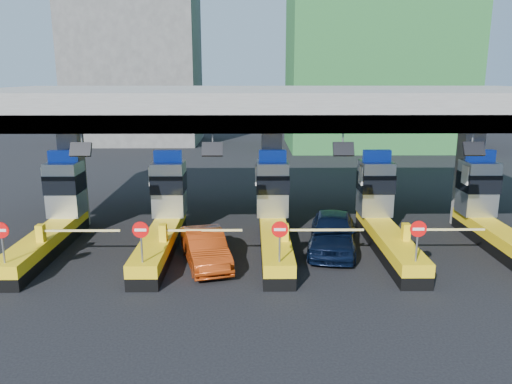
{
  "coord_description": "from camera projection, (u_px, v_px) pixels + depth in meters",
  "views": [
    {
      "loc": [
        -1.03,
        -21.74,
        7.69
      ],
      "look_at": [
        -0.81,
        0.0,
        2.54
      ],
      "focal_mm": 35.0,
      "sensor_mm": 36.0,
      "label": 1
    }
  ],
  "objects": [
    {
      "name": "ground",
      "position": [
        274.0,
        246.0,
        22.93
      ],
      "size": [
        120.0,
        120.0,
        0.0
      ],
      "primitive_type": "plane",
      "color": "black",
      "rests_on": "ground"
    },
    {
      "name": "toll_canopy",
      "position": [
        272.0,
        107.0,
        24.31
      ],
      "size": [
        28.0,
        12.09,
        7.0
      ],
      "color": "slate",
      "rests_on": "ground"
    },
    {
      "name": "toll_lane_far_left",
      "position": [
        55.0,
        215.0,
        22.78
      ],
      "size": [
        4.43,
        8.0,
        4.16
      ],
      "color": "black",
      "rests_on": "ground"
    },
    {
      "name": "toll_lane_left",
      "position": [
        165.0,
        215.0,
        22.83
      ],
      "size": [
        4.43,
        8.0,
        4.16
      ],
      "color": "black",
      "rests_on": "ground"
    },
    {
      "name": "toll_lane_center",
      "position": [
        274.0,
        215.0,
        22.88
      ],
      "size": [
        4.43,
        8.0,
        4.16
      ],
      "color": "black",
      "rests_on": "ground"
    },
    {
      "name": "toll_lane_right",
      "position": [
        382.0,
        214.0,
        22.93
      ],
      "size": [
        4.43,
        8.0,
        4.16
      ],
      "color": "black",
      "rests_on": "ground"
    },
    {
      "name": "toll_lane_far_right",
      "position": [
        490.0,
        214.0,
        22.98
      ],
      "size": [
        4.43,
        8.0,
        4.16
      ],
      "color": "black",
      "rests_on": "ground"
    },
    {
      "name": "bg_building_scaffold",
      "position": [
        378.0,
        11.0,
        50.96
      ],
      "size": [
        18.0,
        12.0,
        28.0
      ],
      "primitive_type": "cube",
      "color": "#1E5926",
      "rests_on": "ground"
    },
    {
      "name": "bg_building_concrete",
      "position": [
        135.0,
        62.0,
        55.74
      ],
      "size": [
        14.0,
        10.0,
        18.0
      ],
      "primitive_type": "cube",
      "color": "#4C4C49",
      "rests_on": "ground"
    },
    {
      "name": "van",
      "position": [
        332.0,
        232.0,
        22.08
      ],
      "size": [
        2.9,
        5.35,
        1.73
      ],
      "primitive_type": "imported",
      "rotation": [
        0.0,
        0.0,
        -0.18
      ],
      "color": "black",
      "rests_on": "ground"
    },
    {
      "name": "red_car",
      "position": [
        205.0,
        248.0,
        20.5
      ],
      "size": [
        2.6,
        4.62,
        1.44
      ],
      "primitive_type": "imported",
      "rotation": [
        0.0,
        0.0,
        0.26
      ],
      "color": "#952E0B",
      "rests_on": "ground"
    }
  ]
}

